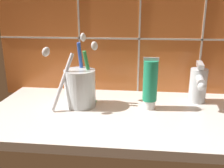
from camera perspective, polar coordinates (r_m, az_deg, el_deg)
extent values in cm
cube|color=silver|center=(60.81, 4.07, -7.26)|extent=(68.88, 32.98, 2.00)
cube|color=#C6662D|center=(72.21, 4.98, 14.72)|extent=(78.88, 1.50, 46.23)
cube|color=beige|center=(71.80, 4.85, 10.27)|extent=(78.88, 0.24, 0.50)
cube|color=beige|center=(73.37, -7.64, 14.68)|extent=(0.50, 0.24, 46.23)
cube|color=beige|center=(71.35, 6.39, 14.65)|extent=(0.50, 0.24, 46.23)
cube|color=beige|center=(73.41, 20.36, 13.80)|extent=(0.50, 0.24, 46.23)
cylinder|color=silver|center=(63.02, -7.31, -0.94)|extent=(7.78, 7.78, 9.35)
cylinder|color=green|center=(62.77, -5.10, 1.46)|extent=(3.34, 2.69, 13.73)
ellipsoid|color=white|center=(61.72, -4.02, 8.68)|extent=(2.44, 2.24, 2.47)
cylinder|color=blue|center=(64.79, -6.90, 2.72)|extent=(1.75, 3.26, 15.50)
ellipsoid|color=white|center=(64.32, -6.62, 10.58)|extent=(1.81, 2.28, 2.42)
cylinder|color=white|center=(60.51, -11.31, 0.42)|extent=(5.71, 5.01, 13.59)
ellipsoid|color=white|center=(57.64, -14.87, 7.14)|extent=(2.70, 2.56, 2.70)
cylinder|color=white|center=(62.68, 8.50, -4.58)|extent=(2.98, 2.98, 2.17)
cylinder|color=#1E8C60|center=(60.73, 8.74, 0.71)|extent=(3.50, 3.50, 9.87)
cube|color=silver|center=(59.46, 8.97, 5.65)|extent=(3.68, 0.36, 0.80)
cylinder|color=silver|center=(69.04, 19.04, -0.32)|extent=(4.41, 4.41, 8.94)
cylinder|color=silver|center=(65.08, 19.53, 0.90)|extent=(2.79, 7.05, 1.98)
sphere|color=silver|center=(61.99, 19.78, -0.55)|extent=(1.85, 1.85, 1.85)
cube|color=silver|center=(67.69, 19.49, 4.10)|extent=(2.11, 6.12, 1.20)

